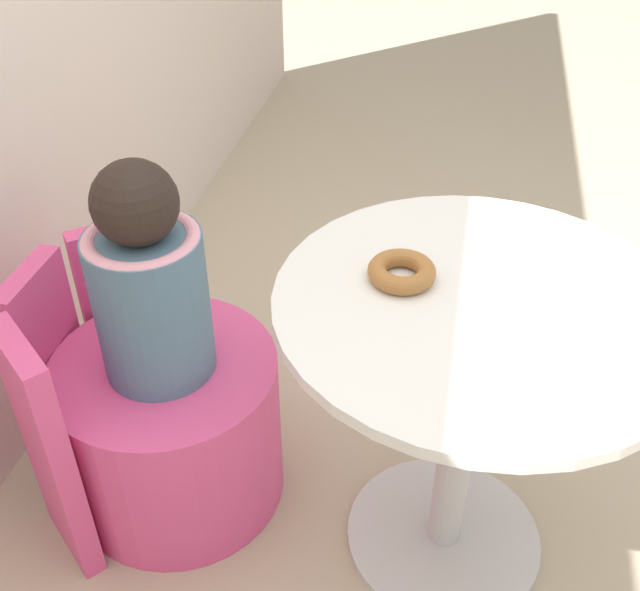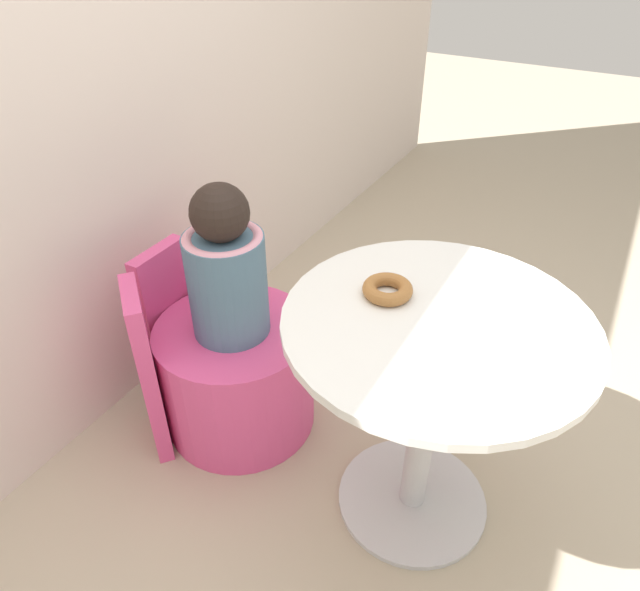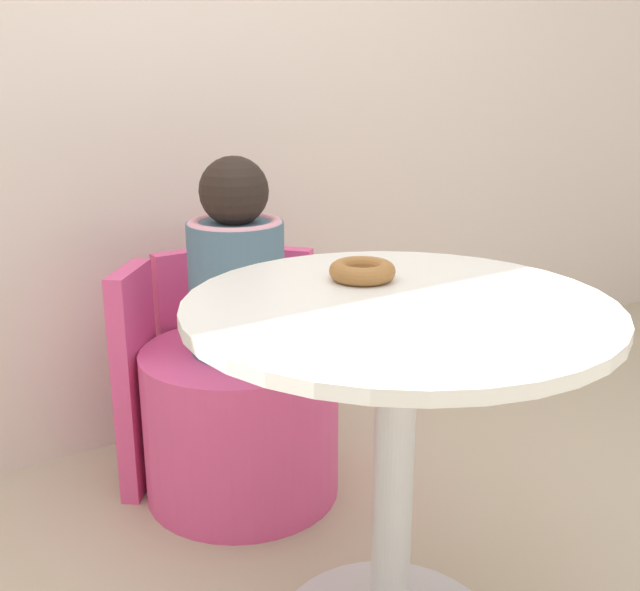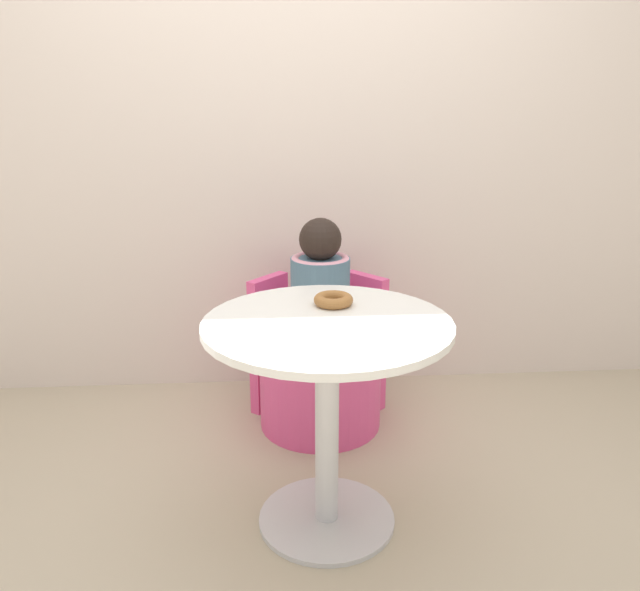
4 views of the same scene
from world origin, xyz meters
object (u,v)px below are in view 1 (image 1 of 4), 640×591
(child_figure, at_px, (148,283))
(round_table, at_px, (469,376))
(tub_chair, at_px, (173,427))
(donut, at_px, (402,271))

(child_figure, bearing_deg, round_table, -92.26)
(tub_chair, height_order, child_figure, child_figure)
(tub_chair, distance_m, donut, 0.75)
(child_figure, distance_m, donut, 0.54)
(donut, bearing_deg, round_table, -102.05)
(round_table, distance_m, donut, 0.26)
(round_table, relative_size, tub_chair, 1.48)
(tub_chair, xyz_separation_m, donut, (0.01, -0.53, 0.54))
(tub_chair, distance_m, child_figure, 0.44)
(round_table, bearing_deg, child_figure, 87.74)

